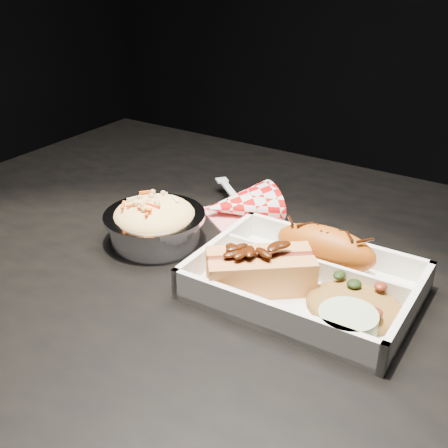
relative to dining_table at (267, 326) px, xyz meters
The scene contains 8 objects.
dining_table is the anchor object (origin of this frame).
food_tray 0.12m from the dining_table, 23.25° to the right, with size 0.25×0.18×0.04m.
fried_pastry 0.14m from the dining_table, 25.55° to the left, with size 0.13×0.05×0.05m, color #B25311.
hotdog 0.14m from the dining_table, 72.96° to the right, with size 0.13×0.12×0.06m.
fried_rice_mound 0.17m from the dining_table, 16.49° to the right, with size 0.11×0.09×0.03m, color olive.
cupcake_liner 0.20m from the dining_table, 32.54° to the right, with size 0.06×0.06×0.03m, color #A3B98C.
foil_coleslaw_cup 0.21m from the dining_table, behind, with size 0.14×0.14×0.07m.
napkin_fork 0.19m from the dining_table, 135.67° to the left, with size 0.16×0.15×0.10m.
Camera 1 is at (0.28, -0.54, 1.12)m, focal length 45.00 mm.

